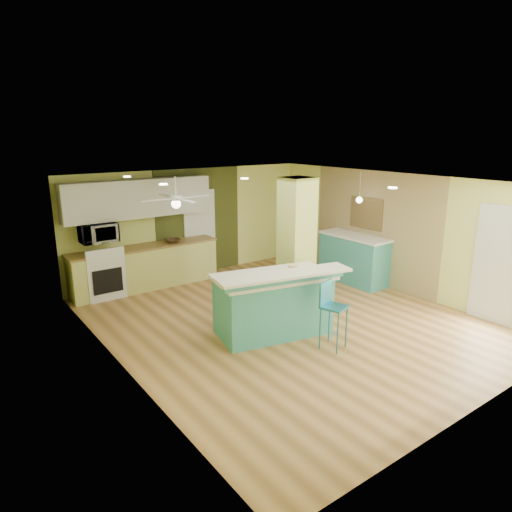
{
  "coord_description": "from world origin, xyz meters",
  "views": [
    {
      "loc": [
        -4.96,
        -5.88,
        3.3
      ],
      "look_at": [
        -0.38,
        0.4,
        1.18
      ],
      "focal_mm": 32.0,
      "sensor_mm": 36.0,
      "label": 1
    }
  ],
  "objects_px": {
    "fruit_bowl": "(173,241)",
    "canister": "(293,269)",
    "side_counter": "(354,258)",
    "bar_stool": "(330,304)",
    "peninsula": "(273,303)"
  },
  "relations": [
    {
      "from": "side_counter",
      "to": "canister",
      "type": "relative_size",
      "value": 9.73
    },
    {
      "from": "side_counter",
      "to": "fruit_bowl",
      "type": "relative_size",
      "value": 4.91
    },
    {
      "from": "peninsula",
      "to": "side_counter",
      "type": "relative_size",
      "value": 1.35
    },
    {
      "from": "fruit_bowl",
      "to": "bar_stool",
      "type": "bearing_deg",
      "value": -82.75
    },
    {
      "from": "peninsula",
      "to": "bar_stool",
      "type": "relative_size",
      "value": 2.09
    },
    {
      "from": "side_counter",
      "to": "bar_stool",
      "type": "bearing_deg",
      "value": -144.02
    },
    {
      "from": "side_counter",
      "to": "canister",
      "type": "bearing_deg",
      "value": -157.25
    },
    {
      "from": "peninsula",
      "to": "canister",
      "type": "xyz_separation_m",
      "value": [
        0.35,
        -0.08,
        0.55
      ]
    },
    {
      "from": "side_counter",
      "to": "fruit_bowl",
      "type": "bearing_deg",
      "value": 146.0
    },
    {
      "from": "bar_stool",
      "to": "fruit_bowl",
      "type": "height_order",
      "value": "bar_stool"
    },
    {
      "from": "peninsula",
      "to": "fruit_bowl",
      "type": "distance_m",
      "value": 3.43
    },
    {
      "from": "peninsula",
      "to": "bar_stool",
      "type": "distance_m",
      "value": 1.02
    },
    {
      "from": "side_counter",
      "to": "fruit_bowl",
      "type": "xyz_separation_m",
      "value": [
        -3.38,
        2.28,
        0.44
      ]
    },
    {
      "from": "fruit_bowl",
      "to": "canister",
      "type": "distance_m",
      "value": 3.52
    },
    {
      "from": "peninsula",
      "to": "fruit_bowl",
      "type": "relative_size",
      "value": 6.65
    }
  ]
}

